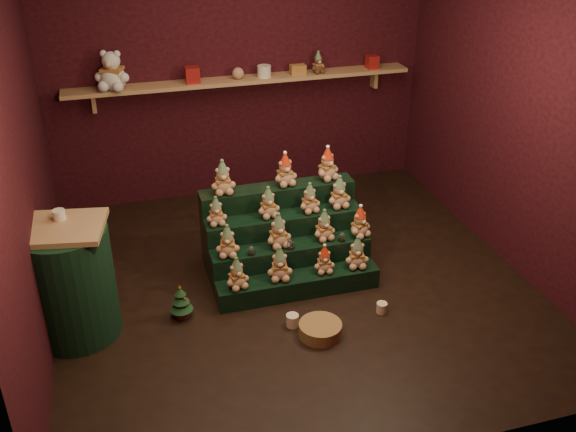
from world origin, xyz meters
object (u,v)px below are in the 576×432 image
object	(u,v)px
riser_tier_front	(298,285)
snow_globe_c	(342,237)
wicker_basket	(320,329)
white_bear	(111,65)
snow_globe_a	(251,250)
mug_right	(382,308)
mini_christmas_tree	(181,302)
mug_left	(292,320)
side_table	(70,281)
brown_bear	(318,63)
snow_globe_b	(290,244)

from	to	relation	value
riser_tier_front	snow_globe_c	size ratio (longest dim) A/B	17.00
wicker_basket	riser_tier_front	bearing A→B (deg)	90.24
wicker_basket	white_bear	size ratio (longest dim) A/B	0.70
snow_globe_a	mug_right	bearing A→B (deg)	-32.58
snow_globe_a	wicker_basket	xyz separation A→B (m)	(0.37, -0.74, -0.35)
mini_christmas_tree	mug_left	world-z (taller)	mini_christmas_tree
snow_globe_a	white_bear	bearing A→B (deg)	116.39
mini_christmas_tree	side_table	bearing A→B (deg)	176.48
side_table	mug_right	xyz separation A→B (m)	(2.38, -0.43, -0.43)
mug_left	riser_tier_front	bearing A→B (deg)	67.06
side_table	brown_bear	xyz separation A→B (m)	(2.62, 2.01, 0.96)
wicker_basket	mug_left	bearing A→B (deg)	135.57
side_table	brown_bear	bearing A→B (deg)	47.89
white_bear	snow_globe_c	bearing A→B (deg)	-25.67
riser_tier_front	mug_left	size ratio (longest dim) A/B	13.79
mug_right	wicker_basket	world-z (taller)	wicker_basket
snow_globe_a	side_table	world-z (taller)	side_table
snow_globe_c	mug_right	xyz separation A→B (m)	(0.14, -0.60, -0.36)
side_table	mug_right	world-z (taller)	side_table
mini_christmas_tree	mug_right	world-z (taller)	mini_christmas_tree
snow_globe_b	wicker_basket	xyz separation A→B (m)	(0.03, -0.74, -0.35)
riser_tier_front	snow_globe_b	size ratio (longest dim) A/B	15.77
side_table	mug_left	distance (m)	1.73
mug_left	white_bear	size ratio (longest dim) A/B	0.21
mini_christmas_tree	white_bear	size ratio (longest dim) A/B	0.66
riser_tier_front	mug_right	xyz separation A→B (m)	(0.58, -0.44, -0.05)
snow_globe_c	snow_globe_a	bearing A→B (deg)	180.00
brown_bear	mug_left	bearing A→B (deg)	-124.14
snow_globe_b	wicker_basket	world-z (taller)	snow_globe_b
snow_globe_a	mug_left	xyz separation A→B (m)	(0.19, -0.57, -0.35)
snow_globe_a	wicker_basket	size ratio (longest dim) A/B	0.24
snow_globe_b	brown_bear	bearing A→B (deg)	65.47
mug_right	riser_tier_front	bearing A→B (deg)	142.59
snow_globe_a	mug_left	distance (m)	0.69
snow_globe_c	wicker_basket	distance (m)	0.93
mug_left	snow_globe_b	bearing A→B (deg)	75.34
mug_left	mug_right	distance (m)	0.75
snow_globe_a	mug_right	world-z (taller)	snow_globe_a
riser_tier_front	mini_christmas_tree	size ratio (longest dim) A/B	4.40
mini_christmas_tree	brown_bear	distance (m)	3.03
wicker_basket	snow_globe_a	bearing A→B (deg)	116.36
riser_tier_front	brown_bear	world-z (taller)	brown_bear
mug_right	snow_globe_b	bearing A→B (deg)	135.02
snow_globe_b	side_table	world-z (taller)	side_table
mug_left	wicker_basket	world-z (taller)	wicker_basket
riser_tier_front	mini_christmas_tree	world-z (taller)	mini_christmas_tree
white_bear	brown_bear	xyz separation A→B (m)	(2.09, 0.00, -0.13)
snow_globe_c	mini_christmas_tree	distance (m)	1.48
mini_christmas_tree	mug_left	bearing A→B (deg)	-22.87
wicker_basket	snow_globe_c	bearing A→B (deg)	59.24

